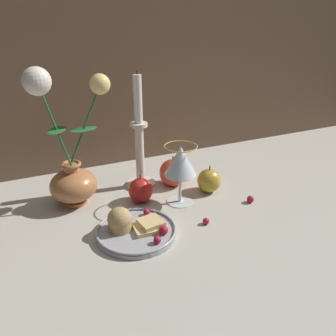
{
  "coord_description": "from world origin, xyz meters",
  "views": [
    {
      "loc": [
        -0.27,
        -0.69,
        0.45
      ],
      "look_at": [
        0.05,
        0.01,
        0.1
      ],
      "focal_mm": 35.0,
      "sensor_mm": 36.0,
      "label": 1
    }
  ],
  "objects_px": {
    "candlestick": "(140,147)",
    "wine_glass": "(180,162)",
    "vase": "(71,165)",
    "apple_beside_vase": "(173,172)",
    "apple_at_table_edge": "(141,190)",
    "apple_near_glass": "(209,181)",
    "plate_with_pastries": "(133,228)"
  },
  "relations": [
    {
      "from": "candlestick",
      "to": "wine_glass",
      "type": "bearing_deg",
      "value": -65.11
    },
    {
      "from": "vase",
      "to": "apple_beside_vase",
      "type": "xyz_separation_m",
      "value": [
        0.28,
        -0.01,
        -0.07
      ]
    },
    {
      "from": "apple_beside_vase",
      "to": "apple_at_table_edge",
      "type": "relative_size",
      "value": 1.18
    },
    {
      "from": "wine_glass",
      "to": "apple_near_glass",
      "type": "relative_size",
      "value": 2.04
    },
    {
      "from": "plate_with_pastries",
      "to": "apple_beside_vase",
      "type": "bearing_deg",
      "value": 44.56
    },
    {
      "from": "candlestick",
      "to": "apple_at_table_edge",
      "type": "height_order",
      "value": "candlestick"
    },
    {
      "from": "apple_beside_vase",
      "to": "apple_at_table_edge",
      "type": "bearing_deg",
      "value": -156.55
    },
    {
      "from": "apple_near_glass",
      "to": "candlestick",
      "type": "bearing_deg",
      "value": 144.62
    },
    {
      "from": "apple_near_glass",
      "to": "apple_beside_vase",
      "type": "bearing_deg",
      "value": 133.72
    },
    {
      "from": "wine_glass",
      "to": "candlestick",
      "type": "distance_m",
      "value": 0.15
    },
    {
      "from": "plate_with_pastries",
      "to": "wine_glass",
      "type": "height_order",
      "value": "wine_glass"
    },
    {
      "from": "candlestick",
      "to": "apple_at_table_edge",
      "type": "distance_m",
      "value": 0.13
    },
    {
      "from": "plate_with_pastries",
      "to": "apple_near_glass",
      "type": "relative_size",
      "value": 2.33
    },
    {
      "from": "vase",
      "to": "apple_at_table_edge",
      "type": "bearing_deg",
      "value": -20.62
    },
    {
      "from": "apple_at_table_edge",
      "to": "apple_beside_vase",
      "type": "bearing_deg",
      "value": 23.45
    },
    {
      "from": "vase",
      "to": "candlestick",
      "type": "distance_m",
      "value": 0.2
    },
    {
      "from": "vase",
      "to": "apple_near_glass",
      "type": "bearing_deg",
      "value": -13.89
    },
    {
      "from": "wine_glass",
      "to": "candlestick",
      "type": "height_order",
      "value": "candlestick"
    },
    {
      "from": "plate_with_pastries",
      "to": "apple_beside_vase",
      "type": "distance_m",
      "value": 0.27
    },
    {
      "from": "vase",
      "to": "apple_beside_vase",
      "type": "distance_m",
      "value": 0.29
    },
    {
      "from": "apple_near_glass",
      "to": "apple_at_table_edge",
      "type": "relative_size",
      "value": 1.01
    },
    {
      "from": "vase",
      "to": "apple_beside_vase",
      "type": "bearing_deg",
      "value": -1.87
    },
    {
      "from": "vase",
      "to": "apple_near_glass",
      "type": "height_order",
      "value": "vase"
    },
    {
      "from": "vase",
      "to": "wine_glass",
      "type": "distance_m",
      "value": 0.28
    },
    {
      "from": "wine_glass",
      "to": "apple_beside_vase",
      "type": "bearing_deg",
      "value": 74.81
    },
    {
      "from": "plate_with_pastries",
      "to": "apple_near_glass",
      "type": "bearing_deg",
      "value": 21.86
    },
    {
      "from": "plate_with_pastries",
      "to": "wine_glass",
      "type": "distance_m",
      "value": 0.21
    },
    {
      "from": "vase",
      "to": "candlestick",
      "type": "xyz_separation_m",
      "value": [
        0.2,
        0.03,
        0.01
      ]
    },
    {
      "from": "candlestick",
      "to": "apple_beside_vase",
      "type": "relative_size",
      "value": 3.59
    },
    {
      "from": "vase",
      "to": "wine_glass",
      "type": "relative_size",
      "value": 2.22
    },
    {
      "from": "candlestick",
      "to": "plate_with_pastries",
      "type": "bearing_deg",
      "value": -114.47
    },
    {
      "from": "apple_beside_vase",
      "to": "apple_at_table_edge",
      "type": "height_order",
      "value": "apple_beside_vase"
    }
  ]
}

